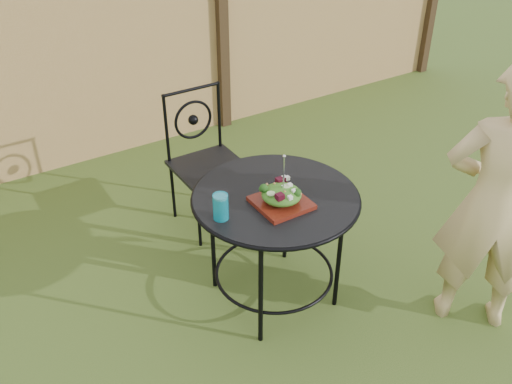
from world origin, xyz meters
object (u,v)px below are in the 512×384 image
at_px(patio_table, 275,216).
at_px(patio_chair, 205,157).
at_px(diner, 495,203).
at_px(salad_plate, 281,203).

height_order(patio_table, patio_chair, patio_chair).
height_order(patio_table, diner, diner).
bearing_deg(patio_table, salad_plate, -105.89).
distance_m(diner, salad_plate, 1.10).
xyz_separation_m(patio_table, patio_chair, (0.05, 0.92, -0.08)).
relative_size(patio_chair, diner, 0.61).
relative_size(diner, salad_plate, 5.78).
relative_size(patio_chair, salad_plate, 3.52).
xyz_separation_m(patio_table, diner, (0.86, -0.73, 0.19)).
bearing_deg(salad_plate, diner, -35.73).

